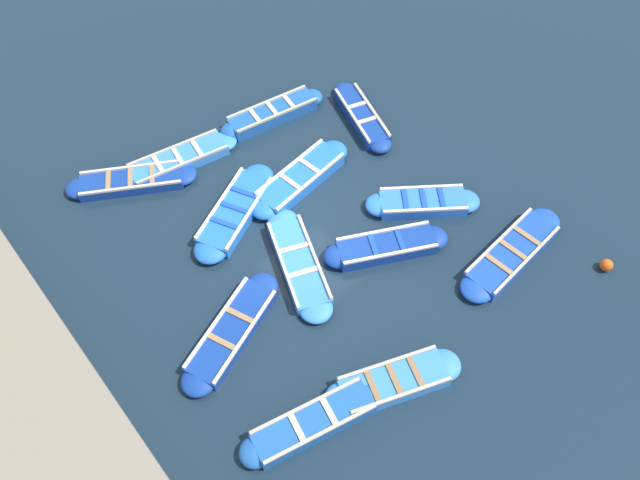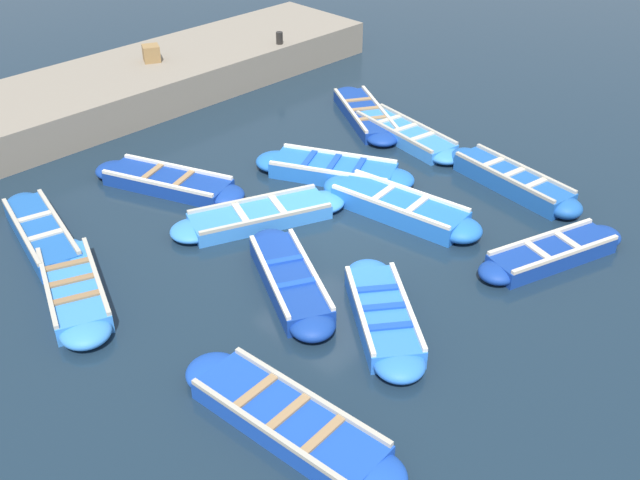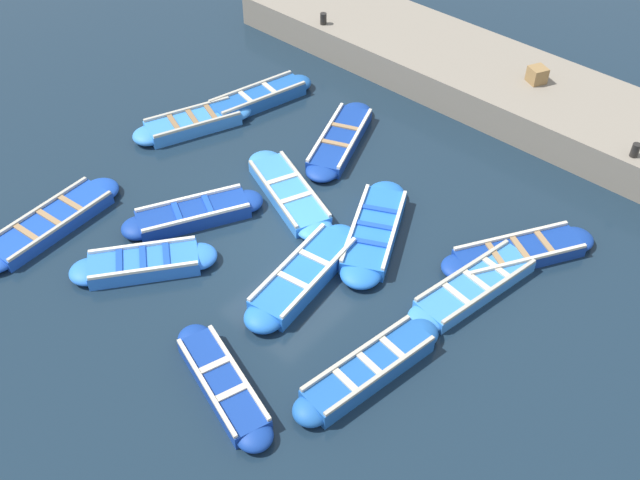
% 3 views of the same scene
% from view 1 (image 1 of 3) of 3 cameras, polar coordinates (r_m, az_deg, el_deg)
% --- Properties ---
extents(ground_plane, '(120.00, 120.00, 0.00)m').
position_cam_1_polar(ground_plane, '(17.43, -0.94, 1.57)').
color(ground_plane, '#162838').
extents(boat_inner_gap, '(3.66, 1.23, 0.46)m').
position_cam_1_polar(boat_inner_gap, '(20.10, -4.36, 11.45)').
color(boat_inner_gap, '#1E59AD').
rests_on(boat_inner_gap, ground).
extents(boat_outer_right, '(3.49, 2.00, 0.42)m').
position_cam_1_polar(boat_outer_right, '(14.99, 6.75, -12.77)').
color(boat_outer_right, '#3884E0').
rests_on(boat_outer_right, ground).
extents(boat_alongside, '(3.42, 2.26, 0.43)m').
position_cam_1_polar(boat_alongside, '(16.82, 6.08, -0.62)').
color(boat_alongside, navy).
rests_on(boat_alongside, ground).
extents(boat_near_quay, '(3.66, 2.60, 0.37)m').
position_cam_1_polar(boat_near_quay, '(18.98, -16.85, 5.16)').
color(boat_near_quay, navy).
rests_on(boat_near_quay, ground).
extents(boat_stern_in, '(1.65, 3.38, 0.39)m').
position_cam_1_polar(boat_stern_in, '(20.05, 3.84, 11.20)').
color(boat_stern_in, navy).
rests_on(boat_stern_in, ground).
extents(boat_mid_row, '(3.11, 2.61, 0.41)m').
position_cam_1_polar(boat_mid_row, '(17.87, 9.36, 3.36)').
color(boat_mid_row, blue).
rests_on(boat_mid_row, ground).
extents(boat_tucked, '(3.77, 2.18, 0.37)m').
position_cam_1_polar(boat_tucked, '(15.62, -8.07, -8.28)').
color(boat_tucked, navy).
rests_on(boat_tucked, ground).
extents(boat_outer_left, '(4.01, 1.23, 0.38)m').
position_cam_1_polar(boat_outer_left, '(17.41, 17.12, -1.17)').
color(boat_outer_left, '#1947B7').
rests_on(boat_outer_left, ground).
extents(boat_drifting, '(3.84, 1.41, 0.37)m').
position_cam_1_polar(boat_drifting, '(19.20, -12.79, 7.16)').
color(boat_drifting, '#3884E0').
rests_on(boat_drifting, ground).
extents(boat_end_of_row, '(2.19, 3.81, 0.36)m').
position_cam_1_polar(boat_end_of_row, '(16.49, -1.95, -2.12)').
color(boat_end_of_row, '#3884E0').
rests_on(boat_end_of_row, ground).
extents(boat_bow_out, '(3.76, 2.51, 0.42)m').
position_cam_1_polar(boat_bow_out, '(17.60, -7.76, 2.59)').
color(boat_bow_out, blue).
rests_on(boat_bow_out, ground).
extents(boat_centre, '(3.65, 1.50, 0.44)m').
position_cam_1_polar(boat_centre, '(14.55, -0.62, -16.35)').
color(boat_centre, '#1E59AD').
rests_on(boat_centre, ground).
extents(boat_broadside, '(3.82, 1.36, 0.46)m').
position_cam_1_polar(boat_broadside, '(18.19, -1.81, 5.63)').
color(boat_broadside, blue).
rests_on(boat_broadside, ground).
extents(quay_wall, '(3.41, 16.62, 0.97)m').
position_cam_1_polar(quay_wall, '(15.87, -25.82, -13.38)').
color(quay_wall, gray).
rests_on(quay_wall, ground).
extents(buoy_orange_near, '(0.34, 0.34, 0.34)m').
position_cam_1_polar(buoy_orange_near, '(18.07, 24.72, -2.10)').
color(buoy_orange_near, '#E05119').
rests_on(buoy_orange_near, ground).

